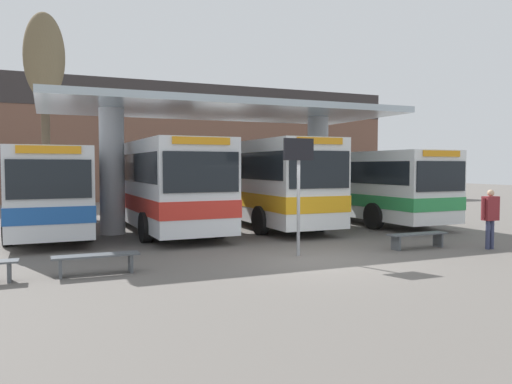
{
  "coord_description": "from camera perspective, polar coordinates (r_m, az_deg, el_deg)",
  "views": [
    {
      "loc": [
        -6.52,
        -11.34,
        2.46
      ],
      "look_at": [
        0.0,
        4.0,
        1.6
      ],
      "focal_mm": 35.0,
      "sensor_mm": 36.0,
      "label": 1
    }
  ],
  "objects": [
    {
      "name": "transit_bus_far_right_bay",
      "position": [
        23.5,
        10.41,
        1.09
      ],
      "size": [
        2.9,
        11.69,
        3.06
      ],
      "rotation": [
        0.0,
        0.0,
        3.16
      ],
      "color": "white",
      "rests_on": "ground_plane"
    },
    {
      "name": "ground_plane",
      "position": [
        13.31,
        6.82,
        -7.72
      ],
      "size": [
        100.0,
        100.0,
        0.0
      ],
      "primitive_type": "plane",
      "color": "#605B56"
    },
    {
      "name": "waiting_bench_near_pillar",
      "position": [
        15.72,
        17.98,
        -4.9
      ],
      "size": [
        1.98,
        0.44,
        0.46
      ],
      "color": "#4C5156",
      "rests_on": "ground_plane"
    },
    {
      "name": "transit_bus_right_bay",
      "position": [
        21.34,
        -0.1,
        1.48
      ],
      "size": [
        2.72,
        10.92,
        3.44
      ],
      "rotation": [
        0.0,
        0.0,
        3.14
      ],
      "color": "white",
      "rests_on": "ground_plane"
    },
    {
      "name": "transit_bus_center_bay",
      "position": [
        19.73,
        -10.9,
        1.16
      ],
      "size": [
        3.02,
        10.32,
        3.35
      ],
      "rotation": [
        0.0,
        0.0,
        3.17
      ],
      "color": "silver",
      "rests_on": "ground_plane"
    },
    {
      "name": "townhouse_backdrop",
      "position": [
        36.48,
        -12.77,
        6.84
      ],
      "size": [
        40.0,
        0.58,
        8.55
      ],
      "color": "brown",
      "rests_on": "ground_plane"
    },
    {
      "name": "transit_bus_left_bay",
      "position": [
        20.67,
        -22.79,
        0.66
      ],
      "size": [
        2.76,
        11.5,
        3.06
      ],
      "rotation": [
        0.0,
        0.0,
        3.15
      ],
      "color": "silver",
      "rests_on": "ground_plane"
    },
    {
      "name": "pedestrian_waiting",
      "position": [
        16.32,
        25.21,
        -2.18
      ],
      "size": [
        0.65,
        0.27,
        1.77
      ],
      "rotation": [
        0.0,
        0.0,
        -0.02
      ],
      "color": "#333856",
      "rests_on": "ground_plane"
    },
    {
      "name": "poplar_tree_behind_left",
      "position": [
        25.4,
        -23.04,
        13.48
      ],
      "size": [
        1.8,
        1.8,
        9.46
      ],
      "color": "#473A2B",
      "rests_on": "ground_plane"
    },
    {
      "name": "waiting_bench_mid_platform",
      "position": [
        11.97,
        -17.8,
        -7.34
      ],
      "size": [
        1.91,
        0.44,
        0.46
      ],
      "color": "#4C5156",
      "rests_on": "ground_plane"
    },
    {
      "name": "station_canopy",
      "position": [
        19.79,
        -3.75,
        7.55
      ],
      "size": [
        13.53,
        6.24,
        4.79
      ],
      "color": "silver",
      "rests_on": "ground_plane"
    },
    {
      "name": "info_sign_platform",
      "position": [
        13.67,
        4.89,
        2.21
      ],
      "size": [
        0.9,
        0.09,
        3.22
      ],
      "color": "gray",
      "rests_on": "ground_plane"
    }
  ]
}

